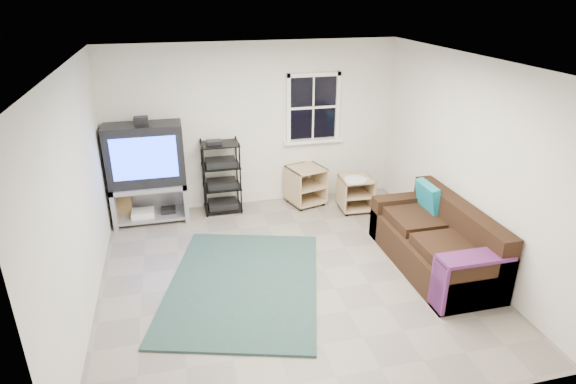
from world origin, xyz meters
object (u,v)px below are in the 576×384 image
object	(u,v)px
tv_unit	(146,165)
av_rack	(222,181)
sofa	(437,243)
side_table_right	(355,191)
side_table_left	(304,184)

from	to	relation	value
tv_unit	av_rack	world-z (taller)	tv_unit
tv_unit	sofa	world-z (taller)	tv_unit
tv_unit	sofa	size ratio (longest dim) A/B	0.81
side_table_right	side_table_left	bearing A→B (deg)	148.19
sofa	side_table_left	bearing A→B (deg)	115.58
side_table_left	side_table_right	xyz separation A→B (m)	(0.72, -0.44, -0.02)
tv_unit	side_table_right	xyz separation A→B (m)	(3.17, -0.39, -0.57)
side_table_left	av_rack	bearing A→B (deg)	179.43
av_rack	side_table_right	distance (m)	2.13
av_rack	sofa	bearing A→B (deg)	-43.34
av_rack	side_table_right	size ratio (longest dim) A/B	2.03
tv_unit	side_table_left	xyz separation A→B (m)	(2.46, 0.05, -0.56)
side_table_left	tv_unit	bearing A→B (deg)	-178.79
tv_unit	side_table_left	distance (m)	2.52
av_rack	sofa	xyz separation A→B (m)	(2.46, -2.32, -0.18)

